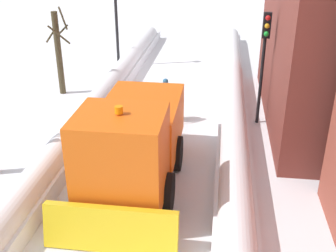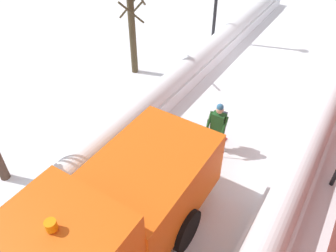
# 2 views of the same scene
# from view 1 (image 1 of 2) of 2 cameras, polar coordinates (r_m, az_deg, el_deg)

# --- Properties ---
(ground_plane) EXTENTS (80.00, 80.00, 0.00)m
(ground_plane) POSITION_cam_1_polar(r_m,az_deg,el_deg) (13.12, -3.24, -6.43)
(ground_plane) COLOR white
(snowbank_left) EXTENTS (1.10, 36.00, 1.03)m
(snowbank_left) POSITION_cam_1_polar(r_m,az_deg,el_deg) (12.71, 9.09, -5.51)
(snowbank_left) COLOR white
(snowbank_left) RESTS_ON ground
(snowbank_right) EXTENTS (1.10, 36.00, 0.99)m
(snowbank_right) POSITION_cam_1_polar(r_m,az_deg,el_deg) (13.65, -14.77, -3.92)
(snowbank_right) COLOR white
(snowbank_right) RESTS_ON ground
(plow_truck) EXTENTS (3.20, 5.98, 3.12)m
(plow_truck) POSITION_cam_1_polar(r_m,az_deg,el_deg) (11.81, -4.81, -2.08)
(plow_truck) COLOR orange
(plow_truck) RESTS_ON ground
(skier) EXTENTS (0.62, 1.80, 1.81)m
(skier) POSITION_cam_1_polar(r_m,az_deg,el_deg) (16.11, -0.34, 3.83)
(skier) COLOR black
(skier) RESTS_ON ground
(traffic_light_pole) EXTENTS (0.28, 0.42, 4.30)m
(traffic_light_pole) POSITION_cam_1_polar(r_m,az_deg,el_deg) (15.74, 13.11, 10.40)
(traffic_light_pole) COLOR black
(traffic_light_pole) RESTS_ON ground
(street_lamp) EXTENTS (0.40, 0.40, 5.21)m
(street_lamp) POSITION_cam_1_polar(r_m,az_deg,el_deg) (23.13, -7.20, 16.12)
(street_lamp) COLOR black
(street_lamp) RESTS_ON ground
(bare_tree_near) EXTENTS (1.03, 1.22, 4.03)m
(bare_tree_near) POSITION_cam_1_polar(r_m,az_deg,el_deg) (19.53, -14.78, 9.87)
(bare_tree_near) COLOR #423824
(bare_tree_near) RESTS_ON ground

